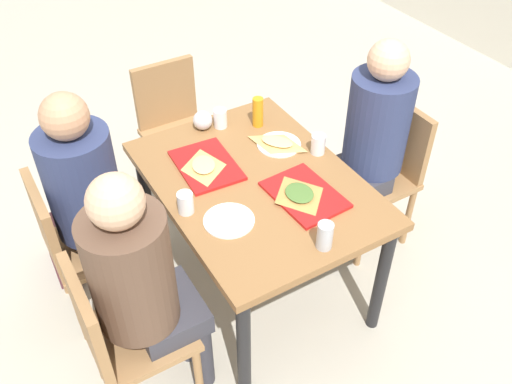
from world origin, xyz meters
The scene contains 23 objects.
ground_plane centered at (0.00, 0.00, -0.01)m, with size 10.00×10.00×0.02m, color #B2AD9E.
main_table centered at (0.00, 0.00, 0.64)m, with size 1.18×0.87×0.73m.
chair_near_left centered at (-0.30, -0.82, 0.49)m, with size 0.40×0.40×0.84m.
chair_near_right centered at (0.30, -0.82, 0.49)m, with size 0.40×0.40×0.84m.
chair_far_side centered at (0.00, 0.82, 0.49)m, with size 0.40×0.40×0.84m.
chair_left_end centered at (-0.98, 0.00, 0.49)m, with size 0.40×0.40×0.84m.
person_in_red centered at (-0.30, -0.68, 0.74)m, with size 0.32×0.42×1.25m.
person_in_brown_jacket centered at (0.30, -0.68, 0.74)m, with size 0.32×0.42×1.25m.
person_far_side centered at (0.00, 0.68, 0.74)m, with size 0.32×0.42×1.25m.
tray_red_near centered at (-0.21, -0.15, 0.74)m, with size 0.36×0.26×0.02m, color red.
tray_red_far centered at (0.21, 0.13, 0.74)m, with size 0.36×0.26×0.02m, color red.
paper_plate_center centered at (-0.18, 0.24, 0.74)m, with size 0.22×0.22×0.01m, color white.
paper_plate_near_edge centered at (0.18, -0.24, 0.74)m, with size 0.22×0.22×0.01m, color white.
pizza_slice_a centered at (-0.19, -0.17, 0.76)m, with size 0.25×0.21×0.02m.
pizza_slice_b centered at (0.21, 0.10, 0.76)m, with size 0.22×0.19×0.02m.
pizza_slice_c centered at (-0.18, 0.23, 0.75)m, with size 0.26×0.24×0.02m.
plastic_cup_a centered at (-0.03, 0.37, 0.78)m, with size 0.07×0.07×0.10m, color white.
plastic_cup_b centered at (0.03, -0.37, 0.78)m, with size 0.07×0.07×0.10m, color white.
plastic_cup_c centered at (-0.47, 0.07, 0.78)m, with size 0.07×0.07×0.10m, color white.
soda_can centered at (0.50, 0.02, 0.79)m, with size 0.07×0.07×0.12m, color #B7BCC6.
condiment_bottle centered at (-0.38, 0.24, 0.81)m, with size 0.06×0.06×0.16m, color orange.
foil_bundle centered at (-0.50, -0.02, 0.78)m, with size 0.10×0.10×0.10m, color silver.
handbag centered at (-0.65, -0.83, 0.14)m, with size 0.32×0.16×0.28m, color #592D38.
Camera 1 is at (1.71, -1.01, 2.38)m, focal length 39.11 mm.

